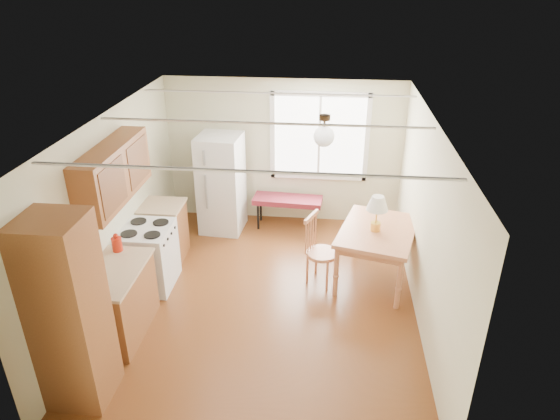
# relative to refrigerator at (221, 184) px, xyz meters

# --- Properties ---
(room_shell) EXTENTS (4.60, 5.60, 2.62)m
(room_shell) POSITION_rel_refrigerator_xyz_m (1.00, -1.98, 0.41)
(room_shell) COLOR #4C250F
(room_shell) RESTS_ON ground
(kitchen_run) EXTENTS (0.65, 3.40, 2.20)m
(kitchen_run) POSITION_rel_refrigerator_xyz_m (-0.72, -2.61, 0.00)
(kitchen_run) COLOR brown
(kitchen_run) RESTS_ON ground
(window_unit) EXTENTS (1.64, 0.05, 1.51)m
(window_unit) POSITION_rel_refrigerator_xyz_m (1.60, 0.50, 0.71)
(window_unit) COLOR white
(window_unit) RESTS_ON room_shell
(pendant_light) EXTENTS (0.26, 0.26, 0.40)m
(pendant_light) POSITION_rel_refrigerator_xyz_m (1.70, -1.58, 1.40)
(pendant_light) COLOR #322416
(pendant_light) RESTS_ON room_shell
(refrigerator) EXTENTS (0.74, 0.74, 1.67)m
(refrigerator) POSITION_rel_refrigerator_xyz_m (0.00, 0.00, 0.00)
(refrigerator) COLOR silver
(refrigerator) RESTS_ON ground
(bench) EXTENTS (1.20, 0.51, 0.54)m
(bench) POSITION_rel_refrigerator_xyz_m (1.10, 0.19, -0.36)
(bench) COLOR maroon
(bench) RESTS_ON ground
(dining_table) EXTENTS (1.29, 1.52, 0.82)m
(dining_table) POSITION_rel_refrigerator_xyz_m (2.50, -1.32, -0.12)
(dining_table) COLOR #B06743
(dining_table) RESTS_ON ground
(chair) EXTENTS (0.50, 0.49, 1.02)m
(chair) POSITION_rel_refrigerator_xyz_m (1.65, -1.42, -0.25)
(chair) COLOR #B06743
(chair) RESTS_ON ground
(table_lamp) EXTENTS (0.30, 0.30, 0.52)m
(table_lamp) POSITION_rel_refrigerator_xyz_m (2.46, -1.36, 0.36)
(table_lamp) COLOR gold
(table_lamp) RESTS_ON dining_table
(coffee_maker) EXTENTS (0.23, 0.27, 0.34)m
(coffee_maker) POSITION_rel_refrigerator_xyz_m (-0.72, -3.30, 0.19)
(coffee_maker) COLOR black
(coffee_maker) RESTS_ON kitchen_run
(kettle) EXTENTS (0.13, 0.13, 0.24)m
(kettle) POSITION_rel_refrigerator_xyz_m (-0.82, -2.38, 0.16)
(kettle) COLOR red
(kettle) RESTS_ON kitchen_run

